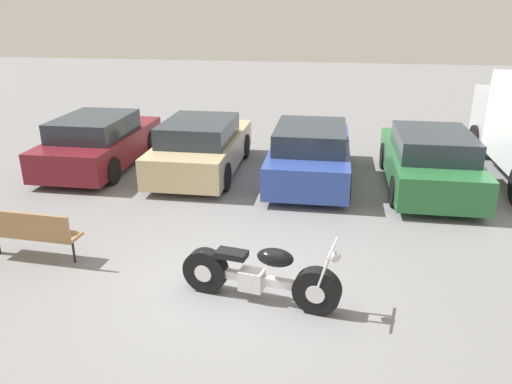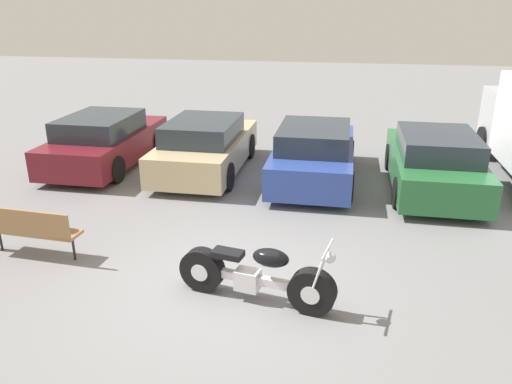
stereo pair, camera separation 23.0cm
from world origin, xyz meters
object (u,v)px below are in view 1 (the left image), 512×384
(parked_car_maroon, at_px, (99,142))
(parked_car_blue, at_px, (310,154))
(parked_car_champagne, at_px, (201,147))
(park_bench, at_px, (29,230))
(motorcycle, at_px, (257,275))
(parked_car_green, at_px, (429,161))

(parked_car_maroon, height_order, parked_car_blue, same)
(parked_car_champagne, bearing_deg, park_bench, -107.98)
(park_bench, bearing_deg, parked_car_maroon, 102.50)
(motorcycle, relative_size, parked_car_green, 0.55)
(parked_car_maroon, relative_size, parked_car_green, 1.00)
(motorcycle, height_order, parked_car_blue, parked_car_blue)
(motorcycle, distance_m, parked_car_maroon, 7.41)
(motorcycle, distance_m, park_bench, 3.88)
(parked_car_green, distance_m, park_bench, 8.34)
(parked_car_champagne, xyz_separation_m, parked_car_green, (5.38, -0.34, 0.00))
(parked_car_maroon, bearing_deg, park_bench, -77.50)
(parked_car_blue, relative_size, parked_car_green, 1.00)
(parked_car_green, bearing_deg, parked_car_maroon, 177.39)
(parked_car_green, bearing_deg, motorcycle, -121.32)
(parked_car_maroon, bearing_deg, parked_car_champagne, -0.50)
(parked_car_champagne, height_order, park_bench, parked_car_champagne)
(motorcycle, bearing_deg, parked_car_blue, 85.13)
(parked_car_blue, distance_m, park_bench, 6.39)
(parked_car_maroon, height_order, parked_car_green, same)
(parked_car_green, height_order, park_bench, parked_car_green)
(parked_car_blue, xyz_separation_m, park_bench, (-4.28, -4.74, -0.10))
(parked_car_maroon, bearing_deg, motorcycle, -48.33)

